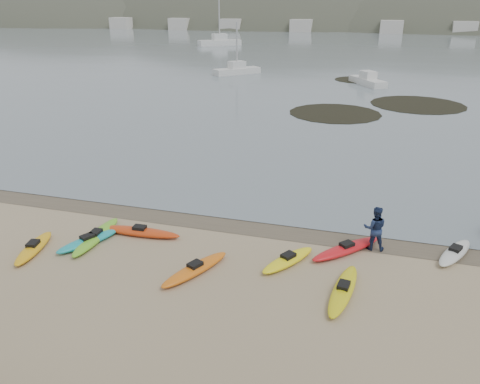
% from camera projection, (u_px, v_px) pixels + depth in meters
% --- Properties ---
extents(ground, '(600.00, 600.00, 0.00)m').
position_uv_depth(ground, '(240.00, 221.00, 22.61)').
color(ground, tan).
rests_on(ground, ground).
extents(wet_sand, '(60.00, 60.00, 0.00)m').
position_uv_depth(wet_sand, '(238.00, 223.00, 22.34)').
color(wet_sand, brown).
rests_on(wet_sand, ground).
extents(water, '(1200.00, 1200.00, 0.00)m').
position_uv_depth(water, '(374.00, 17.00, 289.26)').
color(water, slate).
rests_on(water, ground).
extents(kayaks, '(18.70, 7.47, 0.34)m').
position_uv_depth(kayaks, '(215.00, 252.00, 19.47)').
color(kayaks, silver).
rests_on(kayaks, ground).
extents(person_east, '(1.02, 0.83, 1.96)m').
position_uv_depth(person_east, '(375.00, 228.00, 19.69)').
color(person_east, navy).
rests_on(person_east, ground).
extents(kelp_mats, '(16.70, 28.28, 0.04)m').
position_uv_depth(kelp_mats, '(376.00, 102.00, 48.94)').
color(kelp_mats, black).
rests_on(kelp_mats, water).
extents(moored_boats, '(78.43, 74.89, 1.40)m').
position_uv_depth(moored_boats, '(370.00, 51.00, 92.65)').
color(moored_boats, silver).
rests_on(moored_boats, ground).
extents(far_hills, '(550.00, 135.00, 80.00)m').
position_uv_depth(far_hills, '(464.00, 68.00, 190.99)').
color(far_hills, '#384235').
rests_on(far_hills, ground).
extents(far_town, '(199.00, 5.00, 4.00)m').
position_uv_depth(far_town, '(384.00, 27.00, 149.20)').
color(far_town, beige).
rests_on(far_town, ground).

